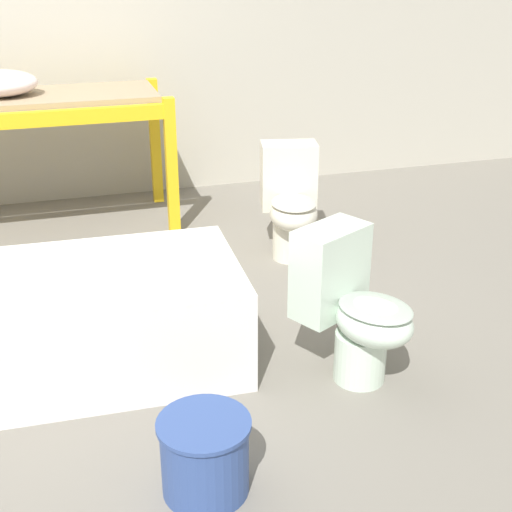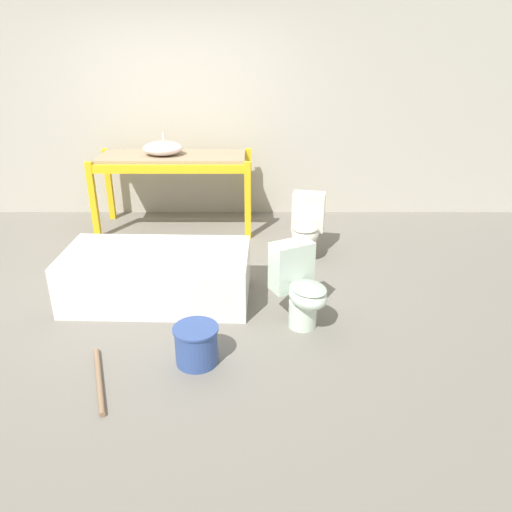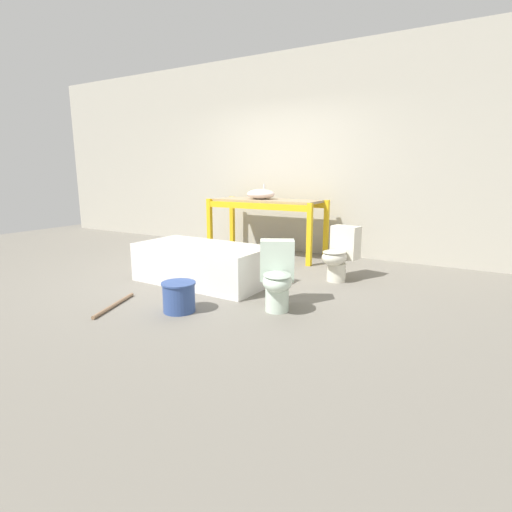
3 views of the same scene
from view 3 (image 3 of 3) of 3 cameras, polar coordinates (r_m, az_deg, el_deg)
The scene contains 9 objects.
ground_plane at distance 5.35m, azimuth -5.26°, elevation -2.46°, with size 12.00×12.00×0.00m, color slate.
warehouse_wall_rear at distance 6.85m, azimuth 4.21°, elevation 14.23°, with size 10.80×0.08×3.20m.
shelving_rack at distance 6.34m, azimuth 1.53°, elevation 6.83°, with size 1.82×0.74×0.90m.
sink_basin at distance 6.37m, azimuth 0.69°, elevation 8.83°, with size 0.46×0.38×0.24m.
bathtub_main at distance 4.87m, azimuth -7.69°, elevation -0.69°, with size 1.63×0.85×0.47m.
toilet_near at distance 3.89m, azimuth 3.04°, elevation -2.78°, with size 0.52×0.61×0.67m.
toilet_far at distance 5.02m, azimuth 11.85°, elevation 0.36°, with size 0.41×0.58×0.67m.
bucket_white at distance 3.93m, azimuth -10.95°, elevation -5.65°, with size 0.33×0.33×0.29m.
loose_pipe at distance 4.27m, azimuth -19.61°, elevation -6.63°, with size 0.27×0.70×0.04m.
Camera 3 is at (3.02, -4.21, 1.33)m, focal length 28.00 mm.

